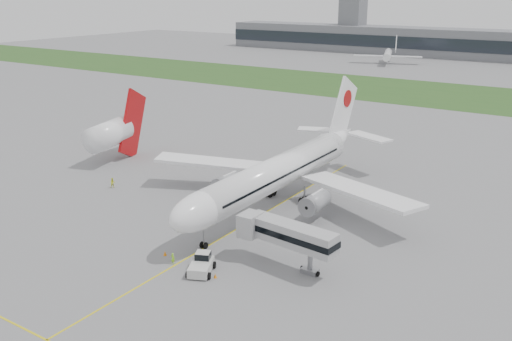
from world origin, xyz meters
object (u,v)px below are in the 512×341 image
Objects in this scene: neighbor_aircraft at (112,133)px; airliner at (281,170)px; pushback_tug at (202,264)px; ground_crew_near at (173,259)px; jet_bridge at (285,233)px.

airliner is at bearing -18.38° from neighbor_aircraft.
neighbor_aircraft reaches higher than pushback_tug.
pushback_tug reaches higher than ground_crew_near.
pushback_tug is 52.16m from neighbor_aircraft.
jet_bridge is at bearing -57.76° from airliner.
airliner is at bearing 128.46° from jet_bridge.
pushback_tug is at bearing -81.27° from airliner.
airliner is 21.92m from jet_bridge.
pushback_tug is at bearing -177.14° from ground_crew_near.
ground_crew_near is 0.08× the size of neighbor_aircraft.
jet_bridge is (11.68, -18.51, -1.16)m from airliner.
neighbor_aircraft is (-39.87, 27.76, 5.09)m from ground_crew_near.
ground_crew_near is at bearing -143.38° from jet_bridge.
neighbor_aircraft is at bearing -37.41° from ground_crew_near.
pushback_tug is 4.31m from ground_crew_near.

